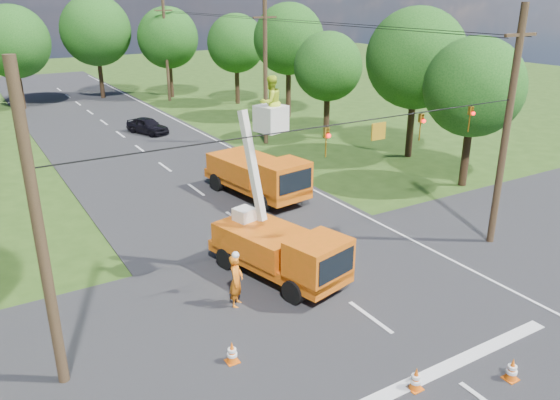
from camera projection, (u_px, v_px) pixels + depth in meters
ground at (165, 168)px, 34.46m from camera, size 140.00×140.00×0.00m
road_main at (165, 168)px, 34.46m from camera, size 12.00×100.00×0.06m
road_cross at (335, 292)px, 20.04m from camera, size 56.00×10.00×0.07m
stop_bar at (442, 371)px, 15.87m from camera, size 9.00×0.45×0.02m
edge_line at (244, 155)px, 37.16m from camera, size 0.12×90.00×0.02m
bucket_truck at (280, 238)px, 20.55m from camera, size 3.48×6.16×7.65m
second_truck at (259, 175)px, 28.98m from camera, size 3.35×6.79×2.44m
ground_worker at (236, 281)px, 18.87m from camera, size 0.83×0.83×1.94m
distant_car at (147, 126)px, 42.63m from camera, size 2.81×4.08×1.29m
traffic_cone_0 at (416, 379)px, 14.98m from camera, size 0.38×0.38×0.71m
traffic_cone_1 at (512, 369)px, 15.36m from camera, size 0.38×0.38×0.71m
traffic_cone_2 at (262, 221)px, 25.45m from camera, size 0.38×0.38×0.71m
traffic_cone_3 at (286, 195)px, 28.73m from camera, size 0.38×0.38×0.71m
traffic_cone_4 at (232, 352)px, 16.09m from camera, size 0.38×0.38×0.71m
traffic_cone_6 at (251, 168)px, 33.10m from camera, size 0.38×0.38×0.71m
pole_right_near at (507, 129)px, 22.34m from camera, size 1.80×0.30×10.00m
pole_right_mid at (265, 73)px, 38.36m from camera, size 1.80×0.30×10.00m
pole_right_far at (166, 49)px, 54.38m from camera, size 1.80×0.30×10.00m
pole_left at (40, 236)px, 13.86m from camera, size 0.30×0.30×9.00m
signal_span at (392, 128)px, 19.03m from camera, size 18.00×0.29×1.07m
tree_right_a at (474, 87)px, 29.40m from camera, size 5.40×5.40×8.28m
tree_right_b at (416, 59)px, 34.63m from camera, size 6.40×6.40×9.65m
tree_right_c at (328, 67)px, 39.76m from camera, size 5.00×5.00×7.83m
tree_right_d at (289, 39)px, 46.46m from camera, size 6.00×6.00×9.70m
tree_right_e at (236, 43)px, 52.69m from camera, size 5.60×5.60×8.63m
tree_far_a at (13, 42)px, 49.87m from camera, size 6.60×6.60×9.50m
tree_far_b at (96, 31)px, 55.12m from camera, size 7.00×7.00×10.32m
tree_far_c at (168, 38)px, 56.13m from camera, size 6.20×6.20×9.18m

